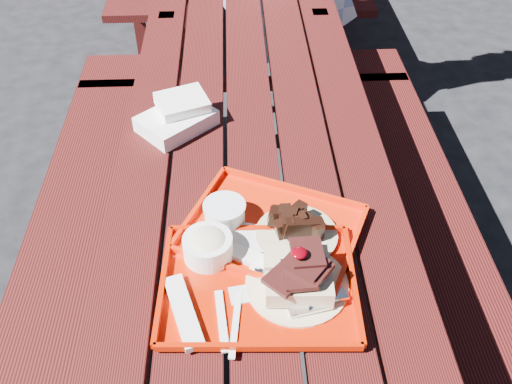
# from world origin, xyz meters

# --- Properties ---
(ground) EXTENTS (60.00, 60.00, 0.00)m
(ground) POSITION_xyz_m (0.00, 0.00, 0.00)
(ground) COLOR black
(ground) RESTS_ON ground
(picnic_table_near) EXTENTS (1.41, 2.40, 0.75)m
(picnic_table_near) POSITION_xyz_m (-0.00, 0.00, 0.56)
(picnic_table_near) COLOR #46110D
(picnic_table_near) RESTS_ON ground
(near_tray) EXTENTS (0.43, 0.36, 0.13)m
(near_tray) POSITION_xyz_m (-0.01, -0.36, 0.78)
(near_tray) COLOR #B81902
(near_tray) RESTS_ON picnic_table_near
(far_tray) EXTENTS (0.48, 0.44, 0.07)m
(far_tray) POSITION_xyz_m (0.03, -0.22, 0.77)
(far_tray) COLOR red
(far_tray) RESTS_ON picnic_table_near
(white_cloth) EXTENTS (0.25, 0.25, 0.08)m
(white_cloth) POSITION_xyz_m (-0.21, 0.22, 0.79)
(white_cloth) COLOR white
(white_cloth) RESTS_ON picnic_table_near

